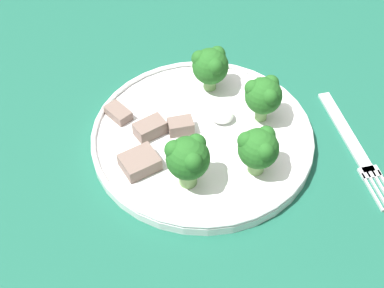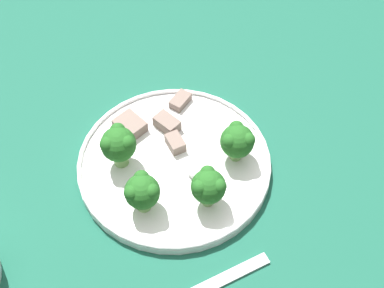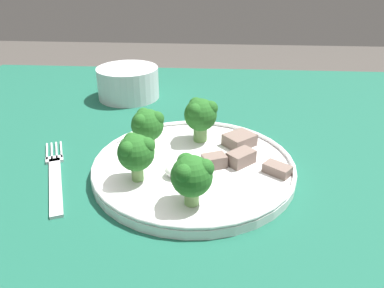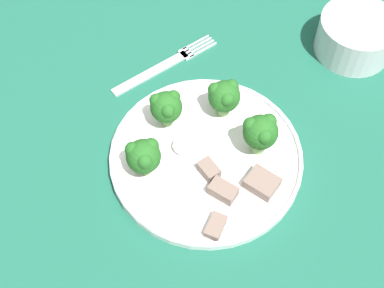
% 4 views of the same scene
% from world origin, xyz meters
% --- Properties ---
extents(table, '(1.13, 0.96, 0.72)m').
position_xyz_m(table, '(0.00, 0.00, 0.62)').
color(table, '#195642').
rests_on(table, ground_plane).
extents(dinner_plate, '(0.27, 0.27, 0.02)m').
position_xyz_m(dinner_plate, '(-0.03, -0.02, 0.72)').
color(dinner_plate, white).
rests_on(dinner_plate, table).
extents(broccoli_floret_near_rim_left, '(0.05, 0.05, 0.06)m').
position_xyz_m(broccoli_floret_near_rim_left, '(-0.10, 0.02, 0.77)').
color(broccoli_floret_near_rim_left, '#709E56').
rests_on(broccoli_floret_near_rim_left, dinner_plate).
extents(broccoli_floret_center_left, '(0.05, 0.05, 0.06)m').
position_xyz_m(broccoli_floret_center_left, '(-0.02, -0.11, 0.77)').
color(broccoli_floret_center_left, '#709E56').
rests_on(broccoli_floret_center_left, dinner_plate).
extents(broccoli_floret_back_left, '(0.05, 0.05, 0.07)m').
position_xyz_m(broccoli_floret_back_left, '(-0.02, 0.05, 0.77)').
color(broccoli_floret_back_left, '#709E56').
rests_on(broccoli_floret_back_left, dinner_plate).
extents(broccoli_floret_front_left, '(0.05, 0.05, 0.06)m').
position_xyz_m(broccoli_floret_front_left, '(-0.10, -0.06, 0.77)').
color(broccoli_floret_front_left, '#709E56').
rests_on(broccoli_floret_front_left, dinner_plate).
extents(meat_slice_front_slice, '(0.04, 0.04, 0.02)m').
position_xyz_m(meat_slice_front_slice, '(0.04, -0.02, 0.74)').
color(meat_slice_front_slice, '#756056').
rests_on(meat_slice_front_slice, dinner_plate).
extents(meat_slice_middle_slice, '(0.04, 0.04, 0.01)m').
position_xyz_m(meat_slice_middle_slice, '(0.08, -0.04, 0.73)').
color(meat_slice_middle_slice, '#756056').
rests_on(meat_slice_middle_slice, dinner_plate).
extents(meat_slice_rear_slice, '(0.04, 0.03, 0.02)m').
position_xyz_m(meat_slice_rear_slice, '(-0.00, -0.03, 0.74)').
color(meat_slice_rear_slice, '#756056').
rests_on(meat_slice_rear_slice, dinner_plate).
extents(meat_slice_edge_slice, '(0.05, 0.05, 0.02)m').
position_xyz_m(meat_slice_edge_slice, '(0.04, 0.04, 0.74)').
color(meat_slice_edge_slice, '#756056').
rests_on(meat_slice_edge_slice, dinner_plate).
extents(sauce_dollop, '(0.03, 0.03, 0.02)m').
position_xyz_m(sauce_dollop, '(-0.05, -0.05, 0.74)').
color(sauce_dollop, white).
rests_on(sauce_dollop, dinner_plate).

